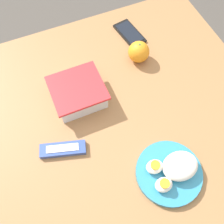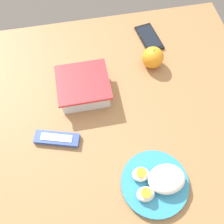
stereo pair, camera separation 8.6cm
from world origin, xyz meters
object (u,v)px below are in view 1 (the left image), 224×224
(orange_fruit, at_px, (139,52))
(rice_plate, at_px, (172,171))
(candy_bar, at_px, (63,149))
(food_container, at_px, (78,93))
(cell_phone, at_px, (130,33))

(orange_fruit, distance_m, rice_plate, 0.45)
(candy_bar, bearing_deg, food_container, 55.70)
(food_container, relative_size, candy_bar, 1.18)
(orange_fruit, relative_size, candy_bar, 0.53)
(rice_plate, bearing_deg, orange_fruit, 77.05)
(candy_bar, bearing_deg, rice_plate, -35.29)
(orange_fruit, height_order, candy_bar, orange_fruit)
(rice_plate, relative_size, cell_phone, 1.32)
(food_container, distance_m, rice_plate, 0.39)
(orange_fruit, distance_m, candy_bar, 0.45)
(candy_bar, bearing_deg, orange_fruit, 32.51)
(cell_phone, bearing_deg, candy_bar, -137.47)
(rice_plate, bearing_deg, food_container, 114.84)
(rice_plate, relative_size, candy_bar, 1.34)
(food_container, xyz_separation_m, cell_phone, (0.29, 0.20, -0.03))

